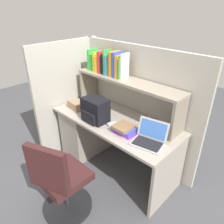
% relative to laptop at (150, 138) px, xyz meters
% --- Properties ---
extents(ground_plane, '(8.00, 8.00, 0.00)m').
position_rel_laptop_xyz_m(ground_plane, '(-0.57, 0.10, -0.78)').
color(ground_plane, '#4C4C51').
extents(desk, '(1.60, 0.70, 0.73)m').
position_rel_laptop_xyz_m(desk, '(-0.96, 0.10, -0.38)').
color(desk, '#AAA093').
rests_on(desk, ground_plane).
extents(cubicle_partition_rear, '(1.84, 0.05, 1.55)m').
position_rel_laptop_xyz_m(cubicle_partition_rear, '(-0.57, 0.48, -0.01)').
color(cubicle_partition_rear, '#B2ADA0').
rests_on(cubicle_partition_rear, ground_plane).
extents(cubicle_partition_left, '(0.05, 1.06, 1.55)m').
position_rel_laptop_xyz_m(cubicle_partition_left, '(-1.42, 0.05, -0.01)').
color(cubicle_partition_left, '#B2ADA0').
rests_on(cubicle_partition_left, ground_plane).
extents(overhead_hutch, '(1.44, 0.28, 0.45)m').
position_rel_laptop_xyz_m(overhead_hutch, '(-0.57, 0.30, 0.30)').
color(overhead_hutch, gray).
rests_on(overhead_hutch, desk).
extents(reference_books_on_shelf, '(0.59, 0.19, 0.30)m').
position_rel_laptop_xyz_m(reference_books_on_shelf, '(-0.88, 0.30, 0.53)').
color(reference_books_on_shelf, green).
rests_on(reference_books_on_shelf, overhead_hutch).
extents(laptop, '(0.36, 0.32, 0.22)m').
position_rel_laptop_xyz_m(laptop, '(0.00, 0.00, 0.00)').
color(laptop, '#B7BABF').
rests_on(laptop, desk).
extents(backpack, '(0.30, 0.23, 0.28)m').
position_rel_laptop_xyz_m(backpack, '(-0.72, -0.08, 0.08)').
color(backpack, black).
rests_on(backpack, desk).
extents(computer_mouse, '(0.09, 0.12, 0.03)m').
position_rel_laptop_xyz_m(computer_mouse, '(-0.50, -0.03, -0.03)').
color(computer_mouse, silver).
rests_on(computer_mouse, desk).
extents(paper_cup, '(0.08, 0.08, 0.09)m').
position_rel_laptop_xyz_m(paper_cup, '(-1.00, 0.08, -0.01)').
color(paper_cup, white).
rests_on(paper_cup, desk).
extents(tissue_box, '(0.23, 0.14, 0.10)m').
position_rel_laptop_xyz_m(tissue_box, '(-1.13, -0.06, -0.00)').
color(tissue_box, '#9E7F60').
rests_on(tissue_box, desk).
extents(desk_book_stack, '(0.26, 0.20, 0.08)m').
position_rel_laptop_xyz_m(desk_book_stack, '(-0.31, -0.04, -0.01)').
color(desk_book_stack, purple).
rests_on(desk_book_stack, desk).
extents(office_chair, '(0.53, 0.55, 0.93)m').
position_rel_laptop_xyz_m(office_chair, '(-0.47, -0.77, -0.39)').
color(office_chair, black).
rests_on(office_chair, ground_plane).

